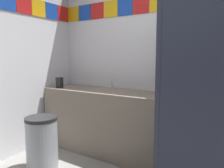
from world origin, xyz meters
TOP-DOWN VIEW (x-y plane):
  - wall_back at (-0.00, 1.50)m, footprint 3.69×0.09m
  - vanity_counter at (-0.81, 1.17)m, footprint 1.96×0.60m
  - faucet_center at (-0.81, 1.25)m, footprint 0.04×0.10m
  - soap_dispenser at (-1.59, 0.98)m, footprint 0.09×0.09m
  - stall_divider at (0.44, 0.54)m, footprint 0.92×1.34m
  - trash_bin at (-1.22, 0.32)m, footprint 0.37×0.37m

SIDE VIEW (x-z plane):
  - trash_bin at x=-1.22m, z-range 0.00..0.65m
  - vanity_counter at x=-0.81m, z-range 0.01..0.89m
  - faucet_center at x=-0.81m, z-range 0.87..1.01m
  - soap_dispenser at x=-1.59m, z-range 0.89..1.05m
  - stall_divider at x=0.44m, z-range 0.00..2.11m
  - wall_back at x=0.00m, z-range 0.01..2.72m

